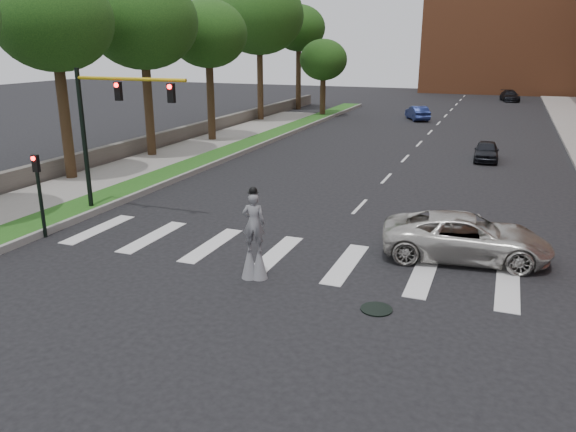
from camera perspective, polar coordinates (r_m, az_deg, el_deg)
The scene contains 20 objects.
ground_plane at distance 18.67m, azimuth 1.27°, elevation -5.44°, with size 160.00×160.00×0.00m, color black.
grass_median at distance 40.76m, azimuth -4.41°, elevation 7.16°, with size 2.00×60.00×0.25m, color #1E5017.
median_curb at distance 40.32m, azimuth -3.05°, elevation 7.09°, with size 0.20×60.00×0.28m, color gray.
sidewalk_left at distance 33.92m, azimuth -16.33°, elevation 4.41°, with size 4.00×60.00×0.18m, color gray.
stone_wall at distance 45.01m, azimuth -9.73°, elevation 8.46°, with size 0.50×56.00×1.10m, color #57514B.
manhole at distance 16.17m, azimuth 8.98°, elevation -9.33°, with size 0.90×0.90×0.04m, color black.
building_backdrop at distance 94.24m, azimuth 22.25°, elevation 17.07°, with size 26.00×14.00×18.00m, color #A15732.
traffic_signal at distance 24.94m, azimuth -18.07°, elevation 9.37°, with size 5.30×0.23×6.20m.
secondary_signal at distance 23.12m, azimuth -23.96°, elevation 2.59°, with size 0.25×0.21×3.23m.
stilt_performer at distance 17.59m, azimuth -3.47°, elevation -2.59°, with size 0.83×0.62×3.00m.
suv_crossing at distance 20.27m, azimuth 17.64°, elevation -2.05°, with size 2.61×5.66×1.57m, color beige.
car_near at distance 38.01m, azimuth 19.51°, elevation 6.25°, with size 1.46×3.64×1.24m, color black.
car_mid at distance 56.78m, azimuth 13.01°, elevation 10.17°, with size 1.44×4.14×1.36m, color navy.
car_far at distance 78.95m, azimuth 21.61°, elevation 11.27°, with size 1.90×4.67×1.36m, color black.
tree_1 at distance 32.09m, azimuth -22.70°, elevation 17.76°, with size 5.98×5.98×10.81m.
tree_2 at distance 37.48m, azimuth -14.56°, elevation 18.51°, with size 6.80×6.80×11.32m.
tree_3 at distance 42.92m, azimuth -8.12°, elevation 17.79°, with size 5.69×5.69×10.24m.
tree_4 at distance 54.27m, azimuth -2.94°, elevation 19.62°, with size 8.15×8.15×13.02m.
tree_5 at distance 64.28m, azimuth 1.09°, elevation 18.49°, with size 5.79×5.79×11.20m.
tree_6 at distance 57.86m, azimuth 3.61°, elevation 15.51°, with size 4.72×4.72×7.59m.
Camera 1 is at (5.82, -16.22, 7.17)m, focal length 35.00 mm.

